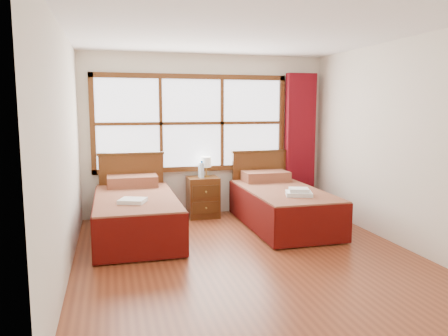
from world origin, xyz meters
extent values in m
plane|color=brown|center=(0.00, 0.00, 0.00)|extent=(4.50, 4.50, 0.00)
plane|color=white|center=(0.00, 0.00, 2.60)|extent=(4.50, 4.50, 0.00)
plane|color=silver|center=(0.00, 2.25, 1.30)|extent=(4.00, 0.00, 4.00)
plane|color=silver|center=(-2.00, 0.00, 1.30)|extent=(0.00, 4.50, 4.50)
plane|color=silver|center=(2.00, 0.00, 1.30)|extent=(0.00, 4.50, 4.50)
cube|color=white|center=(-0.25, 2.22, 1.50)|extent=(3.00, 0.02, 1.40)
cube|color=#542D12|center=(-0.25, 2.20, 0.76)|extent=(3.16, 0.06, 0.08)
cube|color=#542D12|center=(-0.25, 2.20, 2.24)|extent=(3.16, 0.06, 0.08)
cube|color=#542D12|center=(-1.79, 2.20, 1.50)|extent=(0.08, 0.06, 1.56)
cube|color=#542D12|center=(1.29, 2.20, 1.50)|extent=(0.08, 0.06, 1.56)
cube|color=#542D12|center=(-0.75, 2.20, 1.50)|extent=(0.05, 0.05, 1.40)
cube|color=#542D12|center=(0.25, 2.20, 1.50)|extent=(0.05, 0.05, 1.40)
cube|color=#542D12|center=(-0.25, 2.20, 1.50)|extent=(3.00, 0.05, 0.05)
cube|color=maroon|center=(1.60, 2.11, 1.17)|extent=(0.50, 0.16, 2.30)
cube|color=#44260E|center=(-1.23, 1.13, 0.15)|extent=(0.95, 1.89, 0.31)
cube|color=#5D110D|center=(-1.23, 1.13, 0.44)|extent=(1.06, 2.10, 0.26)
cube|color=#560D09|center=(-1.76, 1.13, 0.28)|extent=(0.03, 2.10, 0.52)
cube|color=#560D09|center=(-0.70, 1.13, 0.28)|extent=(0.03, 2.10, 0.52)
cube|color=#560D09|center=(-1.23, 0.09, 0.28)|extent=(1.06, 0.03, 0.52)
cube|color=#5D110D|center=(-1.23, 1.89, 0.65)|extent=(0.74, 0.43, 0.16)
cube|color=#542D12|center=(-1.23, 2.14, 0.51)|extent=(0.99, 0.06, 1.03)
cube|color=#44260E|center=(-1.23, 2.14, 1.04)|extent=(1.03, 0.08, 0.04)
cube|color=#44260E|center=(0.90, 1.13, 0.15)|extent=(0.93, 1.86, 0.30)
cube|color=#5D110D|center=(0.90, 1.13, 0.43)|extent=(1.04, 2.07, 0.25)
cube|color=#560D09|center=(0.38, 1.13, 0.28)|extent=(0.03, 2.07, 0.52)
cube|color=#560D09|center=(1.43, 1.13, 0.28)|extent=(0.03, 2.07, 0.52)
cube|color=#560D09|center=(0.90, 0.10, 0.28)|extent=(1.04, 0.03, 0.52)
cube|color=#5D110D|center=(0.90, 1.88, 0.64)|extent=(0.73, 0.43, 0.16)
cube|color=#542D12|center=(0.90, 2.14, 0.51)|extent=(0.97, 0.06, 1.01)
cube|color=#44260E|center=(0.90, 2.14, 1.02)|extent=(1.01, 0.08, 0.04)
cube|color=#542D12|center=(-0.12, 2.00, 0.32)|extent=(0.49, 0.43, 0.65)
cube|color=#44260E|center=(-0.12, 1.77, 0.19)|extent=(0.43, 0.02, 0.19)
cube|color=#44260E|center=(-0.12, 1.77, 0.45)|extent=(0.43, 0.02, 0.19)
sphere|color=#A78C38|center=(-0.12, 1.75, 0.19)|extent=(0.03, 0.03, 0.03)
sphere|color=#A78C38|center=(-0.12, 1.75, 0.45)|extent=(0.03, 0.03, 0.03)
cube|color=white|center=(-1.29, 0.73, 0.59)|extent=(0.39, 0.37, 0.05)
cube|color=white|center=(0.94, 0.65, 0.58)|extent=(0.42, 0.40, 0.05)
cube|color=white|center=(0.94, 0.65, 0.64)|extent=(0.32, 0.30, 0.05)
cylinder|color=#B38339|center=(-0.05, 2.04, 0.66)|extent=(0.10, 0.10, 0.02)
cylinder|color=#B38339|center=(-0.05, 2.04, 0.73)|extent=(0.02, 0.02, 0.14)
cylinder|color=white|center=(-0.05, 2.04, 0.88)|extent=(0.16, 0.16, 0.16)
cylinder|color=#C1E3F8|center=(-0.16, 2.00, 0.75)|extent=(0.06, 0.06, 0.20)
cylinder|color=blue|center=(-0.16, 2.00, 0.86)|extent=(0.03, 0.03, 0.03)
cylinder|color=#C1E3F8|center=(-0.15, 1.93, 0.77)|extent=(0.07, 0.07, 0.24)
cylinder|color=blue|center=(-0.15, 1.93, 0.90)|extent=(0.03, 0.03, 0.03)
camera|label=1|loc=(-1.53, -4.76, 1.75)|focal=35.00mm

